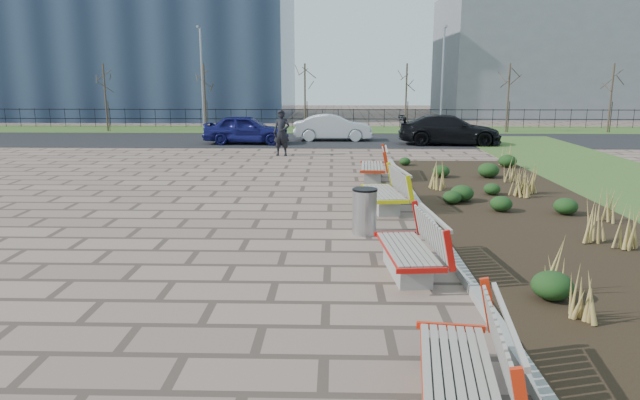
{
  "coord_description": "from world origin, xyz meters",
  "views": [
    {
      "loc": [
        1.78,
        -7.88,
        3.25
      ],
      "look_at": [
        1.5,
        3.0,
        0.9
      ],
      "focal_mm": 32.0,
      "sensor_mm": 36.0,
      "label": 1
    }
  ],
  "objects_px": {
    "bench_b": "(407,246)",
    "car_blue": "(246,129)",
    "bench_c": "(383,190)",
    "pedestrian": "(282,133)",
    "bench_a": "(458,364)",
    "car_black": "(449,130)",
    "lamp_east": "(442,81)",
    "litter_bin": "(365,212)",
    "lamp_west": "(202,81)",
    "bench_d": "(372,164)",
    "car_silver": "(333,128)"
  },
  "relations": [
    {
      "from": "bench_b",
      "to": "car_blue",
      "type": "bearing_deg",
      "value": 101.04
    },
    {
      "from": "bench_c",
      "to": "pedestrian",
      "type": "bearing_deg",
      "value": 101.81
    },
    {
      "from": "bench_a",
      "to": "car_black",
      "type": "xyz_separation_m",
      "value": [
        4.36,
        22.83,
        0.24
      ]
    },
    {
      "from": "car_blue",
      "to": "lamp_east",
      "type": "bearing_deg",
      "value": -59.54
    },
    {
      "from": "litter_bin",
      "to": "car_blue",
      "type": "relative_size",
      "value": 0.23
    },
    {
      "from": "bench_a",
      "to": "bench_b",
      "type": "relative_size",
      "value": 1.0
    },
    {
      "from": "lamp_west",
      "to": "lamp_east",
      "type": "height_order",
      "value": "same"
    },
    {
      "from": "bench_c",
      "to": "lamp_east",
      "type": "distance_m",
      "value": 20.73
    },
    {
      "from": "pedestrian",
      "to": "car_blue",
      "type": "bearing_deg",
      "value": 126.79
    },
    {
      "from": "car_black",
      "to": "lamp_east",
      "type": "xyz_separation_m",
      "value": [
        0.64,
        5.89,
        2.3
      ]
    },
    {
      "from": "car_blue",
      "to": "car_black",
      "type": "height_order",
      "value": "car_black"
    },
    {
      "from": "bench_b",
      "to": "bench_d",
      "type": "distance_m",
      "value": 9.06
    },
    {
      "from": "bench_b",
      "to": "car_black",
      "type": "relative_size",
      "value": 0.43
    },
    {
      "from": "bench_a",
      "to": "pedestrian",
      "type": "bearing_deg",
      "value": 107.95
    },
    {
      "from": "car_blue",
      "to": "lamp_west",
      "type": "xyz_separation_m",
      "value": [
        -3.42,
        5.77,
        2.31
      ]
    },
    {
      "from": "car_silver",
      "to": "car_black",
      "type": "bearing_deg",
      "value": -107.5
    },
    {
      "from": "bench_d",
      "to": "pedestrian",
      "type": "bearing_deg",
      "value": 124.32
    },
    {
      "from": "pedestrian",
      "to": "car_black",
      "type": "distance_m",
      "value": 8.81
    },
    {
      "from": "bench_a",
      "to": "bench_b",
      "type": "bearing_deg",
      "value": 97.53
    },
    {
      "from": "bench_c",
      "to": "lamp_west",
      "type": "distance_m",
      "value": 22.04
    },
    {
      "from": "bench_c",
      "to": "lamp_east",
      "type": "bearing_deg",
      "value": 68.69
    },
    {
      "from": "car_black",
      "to": "lamp_east",
      "type": "height_order",
      "value": "lamp_east"
    },
    {
      "from": "bench_d",
      "to": "litter_bin",
      "type": "relative_size",
      "value": 2.18
    },
    {
      "from": "car_black",
      "to": "lamp_west",
      "type": "height_order",
      "value": "lamp_west"
    },
    {
      "from": "car_blue",
      "to": "car_silver",
      "type": "xyz_separation_m",
      "value": [
        4.26,
        1.59,
        -0.05
      ]
    },
    {
      "from": "car_silver",
      "to": "lamp_east",
      "type": "relative_size",
      "value": 0.67
    },
    {
      "from": "pedestrian",
      "to": "bench_a",
      "type": "bearing_deg",
      "value": -69.69
    },
    {
      "from": "bench_a",
      "to": "car_black",
      "type": "distance_m",
      "value": 23.25
    },
    {
      "from": "car_black",
      "to": "lamp_east",
      "type": "relative_size",
      "value": 0.82
    },
    {
      "from": "bench_c",
      "to": "car_blue",
      "type": "relative_size",
      "value": 0.5
    },
    {
      "from": "bench_d",
      "to": "car_blue",
      "type": "relative_size",
      "value": 0.5
    },
    {
      "from": "bench_d",
      "to": "litter_bin",
      "type": "height_order",
      "value": "bench_d"
    },
    {
      "from": "litter_bin",
      "to": "lamp_east",
      "type": "distance_m",
      "value": 23.07
    },
    {
      "from": "pedestrian",
      "to": "bench_b",
      "type": "bearing_deg",
      "value": -66.96
    },
    {
      "from": "litter_bin",
      "to": "car_silver",
      "type": "xyz_separation_m",
      "value": [
        -0.73,
        18.06,
        0.2
      ]
    },
    {
      "from": "bench_a",
      "to": "lamp_west",
      "type": "height_order",
      "value": "lamp_west"
    },
    {
      "from": "bench_b",
      "to": "car_black",
      "type": "bearing_deg",
      "value": 71.59
    },
    {
      "from": "lamp_west",
      "to": "bench_c",
      "type": "bearing_deg",
      "value": -65.72
    },
    {
      "from": "car_blue",
      "to": "car_black",
      "type": "bearing_deg",
      "value": -88.87
    },
    {
      "from": "bench_d",
      "to": "car_blue",
      "type": "bearing_deg",
      "value": 122.54
    },
    {
      "from": "litter_bin",
      "to": "car_black",
      "type": "distance_m",
      "value": 17.08
    },
    {
      "from": "pedestrian",
      "to": "car_blue",
      "type": "relative_size",
      "value": 0.46
    },
    {
      "from": "bench_c",
      "to": "bench_d",
      "type": "height_order",
      "value": "same"
    },
    {
      "from": "car_silver",
      "to": "car_blue",
      "type": "bearing_deg",
      "value": 109.7
    },
    {
      "from": "bench_c",
      "to": "car_silver",
      "type": "distance_m",
      "value": 15.83
    },
    {
      "from": "bench_d",
      "to": "car_black",
      "type": "relative_size",
      "value": 0.43
    },
    {
      "from": "pedestrian",
      "to": "car_blue",
      "type": "xyz_separation_m",
      "value": [
        -2.13,
        4.2,
        -0.23
      ]
    },
    {
      "from": "bench_a",
      "to": "bench_c",
      "type": "xyz_separation_m",
      "value": [
        0.0,
        8.77,
        0.0
      ]
    },
    {
      "from": "lamp_east",
      "to": "litter_bin",
      "type": "bearing_deg",
      "value": -104.09
    },
    {
      "from": "litter_bin",
      "to": "car_silver",
      "type": "distance_m",
      "value": 18.07
    }
  ]
}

